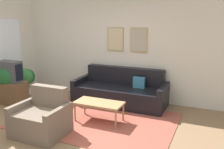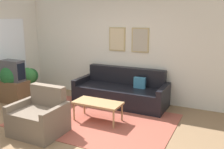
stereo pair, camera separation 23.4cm
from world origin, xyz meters
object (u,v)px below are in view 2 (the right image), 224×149
(coffee_table, at_px, (98,104))
(armchair, at_px, (40,118))
(couch, at_px, (121,92))
(potted_plant_tall, at_px, (13,78))
(tv, at_px, (13,71))

(coffee_table, xyz_separation_m, armchair, (-0.70, -0.94, -0.08))
(coffee_table, bearing_deg, couch, 89.71)
(couch, xyz_separation_m, potted_plant_tall, (-2.54, -1.01, 0.32))
(tv, relative_size, potted_plant_tall, 0.60)
(armchair, distance_m, potted_plant_tall, 2.17)
(couch, relative_size, potted_plant_tall, 2.33)
(coffee_table, height_order, potted_plant_tall, potted_plant_tall)
(potted_plant_tall, bearing_deg, armchair, -31.15)
(coffee_table, bearing_deg, potted_plant_tall, 176.14)
(coffee_table, distance_m, armchair, 1.17)
(couch, height_order, coffee_table, couch)
(couch, xyz_separation_m, armchair, (-0.70, -2.12, -0.01))
(tv, distance_m, armchair, 2.13)
(coffee_table, distance_m, tv, 2.51)
(couch, height_order, tv, tv)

